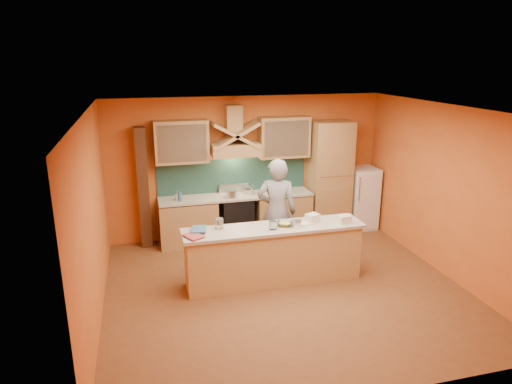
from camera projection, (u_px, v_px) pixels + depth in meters
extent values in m
cube|color=brown|center=(285.00, 289.00, 7.20)|extent=(5.50, 5.00, 0.01)
cube|color=white|center=(288.00, 110.00, 6.40)|extent=(5.50, 5.00, 0.01)
cube|color=#D16728|center=(247.00, 167.00, 9.12)|extent=(5.50, 0.02, 2.80)
cube|color=#D16728|center=(366.00, 281.00, 4.48)|extent=(5.50, 0.02, 2.80)
cube|color=#D16728|center=(92.00, 221.00, 6.14)|extent=(0.02, 5.00, 2.80)
cube|color=#D16728|center=(446.00, 191.00, 7.46)|extent=(0.02, 5.00, 2.80)
cube|color=#AF8350|center=(188.00, 223.00, 8.82)|extent=(1.10, 0.60, 0.86)
cube|color=#AF8350|center=(282.00, 215.00, 9.27)|extent=(1.10, 0.60, 0.86)
cube|color=#B4AA98|center=(236.00, 196.00, 8.91)|extent=(3.00, 0.62, 0.04)
cube|color=black|center=(236.00, 218.00, 9.04)|extent=(0.60, 0.58, 0.90)
cube|color=#1C3E38|center=(233.00, 175.00, 9.08)|extent=(3.00, 0.03, 0.70)
cube|color=#AF8350|center=(235.00, 149.00, 8.69)|extent=(0.92, 0.50, 0.24)
cube|color=#AF8350|center=(234.00, 118.00, 8.62)|extent=(0.30, 0.30, 0.50)
cube|color=#AF8350|center=(181.00, 142.00, 8.47)|extent=(1.00, 0.35, 0.80)
cube|color=#AF8350|center=(284.00, 137.00, 8.95)|extent=(1.00, 0.35, 0.80)
cube|color=#AF8350|center=(329.00, 177.00, 9.31)|extent=(0.80, 0.60, 2.30)
cube|color=white|center=(361.00, 198.00, 9.63)|extent=(0.58, 0.60, 1.30)
cube|color=#472816|center=(143.00, 188.00, 8.56)|extent=(0.20, 0.30, 2.30)
cube|color=tan|center=(274.00, 256.00, 7.33)|extent=(2.80, 0.55, 0.88)
cube|color=#B4AA98|center=(274.00, 228.00, 7.19)|extent=(2.90, 0.62, 0.05)
imported|color=gray|center=(277.00, 212.00, 7.88)|extent=(0.80, 0.65, 1.89)
cylinder|color=silver|center=(232.00, 194.00, 8.72)|extent=(0.27, 0.27, 0.17)
cylinder|color=silver|center=(248.00, 191.00, 9.00)|extent=(0.23, 0.23, 0.13)
imported|color=white|center=(178.00, 196.00, 8.56)|extent=(0.10, 0.10, 0.18)
imported|color=#2F6283|center=(180.00, 195.00, 8.51)|extent=(0.12, 0.12, 0.23)
imported|color=white|center=(278.00, 189.00, 9.22)|extent=(0.28, 0.28, 0.07)
cube|color=silver|center=(283.00, 190.00, 9.03)|extent=(0.34, 0.29, 0.11)
imported|color=#B33F42|center=(187.00, 238.00, 6.70)|extent=(0.34, 0.37, 0.03)
imported|color=#3A6680|center=(191.00, 229.00, 6.98)|extent=(0.28, 0.35, 0.02)
cylinder|color=silver|center=(219.00, 224.00, 7.09)|extent=(0.16, 0.16, 0.17)
cylinder|color=silver|center=(273.00, 225.00, 7.07)|extent=(0.14, 0.14, 0.13)
cube|color=white|center=(297.00, 224.00, 7.16)|extent=(0.13, 0.13, 0.09)
imported|color=silver|center=(285.00, 224.00, 7.23)|extent=(0.35, 0.35, 0.06)
cube|color=beige|center=(305.00, 223.00, 7.32)|extent=(0.26, 0.21, 0.02)
cube|color=beige|center=(312.00, 218.00, 7.39)|extent=(0.24, 0.22, 0.13)
cube|color=beige|center=(344.00, 219.00, 7.34)|extent=(0.22, 0.19, 0.12)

